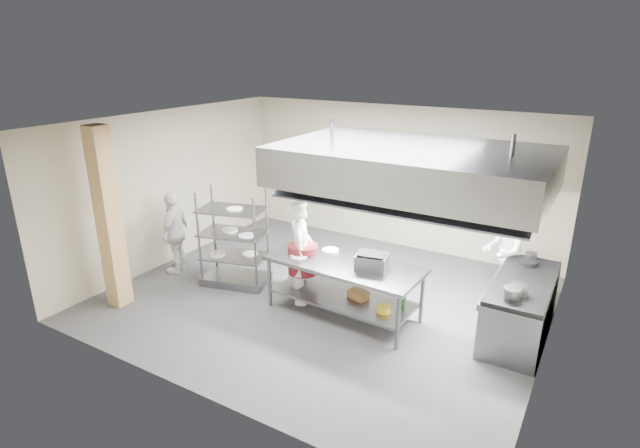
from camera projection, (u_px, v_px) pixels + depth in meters
The scene contains 23 objects.
floor at pixel (324, 298), 8.63m from camera, with size 7.00×7.00×0.00m, color #37373A.
ceiling at pixel (325, 123), 7.63m from camera, with size 7.00×7.00×0.00m, color silver.
wall_back at pixel (396, 177), 10.56m from camera, with size 7.00×7.00×0.00m, color #B2A78D.
wall_left at pixel (171, 187), 9.81m from camera, with size 6.00×6.00×0.00m, color #B2A78D.
wall_right at pixel (558, 260), 6.45m from camera, with size 6.00×6.00×0.00m, color #B2A78D.
column at pixel (109, 219), 7.98m from camera, with size 0.30×0.30×3.00m, color tan.
exhaust_hood at pixel (412, 166), 7.53m from camera, with size 4.00×2.50×0.60m, color gray.
hood_strip_a at pixel (358, 179), 8.07m from camera, with size 1.60×0.12×0.04m, color white.
hood_strip_b at pixel (470, 195), 7.20m from camera, with size 1.60×0.12×0.04m, color white.
wall_shelf at pixel (480, 191), 9.57m from camera, with size 1.50×0.28×0.04m, color gray.
island at pixel (343, 288), 7.97m from camera, with size 2.48×1.03×0.91m, color gray, non-canonical shape.
island_worktop at pixel (344, 264), 7.83m from camera, with size 2.48×1.03×0.06m, color gray.
island_undershelf at pixel (343, 297), 8.03m from camera, with size 2.28×0.93×0.04m, color slate.
pass_rack at pixel (234, 238), 8.91m from camera, with size 1.17×0.68×1.75m, color slate, non-canonical shape.
cooking_range at pixel (520, 309), 7.41m from camera, with size 0.80×2.00×0.84m, color gray.
range_top at pixel (524, 282), 7.26m from camera, with size 0.78×1.96×0.06m, color black.
chef_head at pixel (301, 252), 8.27m from camera, with size 0.65×0.43×1.78m, color white.
chef_line at pixel (503, 251), 8.31m from camera, with size 0.87×0.68×1.79m, color silver.
chef_plating at pixel (175, 233), 9.43m from camera, with size 0.92×0.39×1.58m, color white.
griddle at pixel (372, 262), 7.57m from camera, with size 0.47×0.36×0.23m, color gray.
wicker_basket at pixel (358, 295), 7.92m from camera, with size 0.30×0.21×0.13m, color olive.
stockpot at pixel (519, 289), 6.80m from camera, with size 0.23×0.23×0.16m, color gray.
plate_stack at pixel (235, 254), 9.01m from camera, with size 0.28×0.28×0.05m, color white.
Camera 1 is at (3.87, -6.67, 4.09)m, focal length 28.00 mm.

